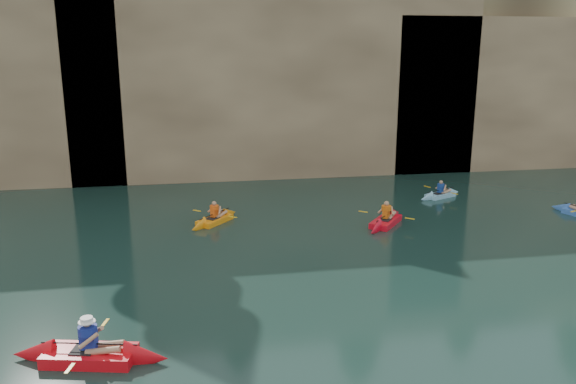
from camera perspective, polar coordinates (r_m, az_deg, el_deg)
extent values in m
cube|color=tan|center=(40.94, -5.37, 12.08)|extent=(70.00, 16.00, 12.00)
cube|color=tan|center=(33.84, -0.87, 11.19)|extent=(24.00, 2.40, 11.40)
cube|color=black|center=(33.26, -10.95, 3.77)|extent=(3.50, 1.00, 3.20)
cube|color=black|center=(35.72, 12.16, 5.47)|extent=(5.00, 1.00, 4.50)
cube|color=red|center=(15.27, -19.47, -15.34)|extent=(3.16, 1.58, 0.34)
cone|color=red|center=(14.81, -14.15, -15.90)|extent=(1.24, 1.12, 0.91)
cone|color=red|center=(15.84, -24.42, -14.71)|extent=(1.24, 1.12, 0.91)
cube|color=black|center=(15.25, -20.06, -14.81)|extent=(0.66, 0.67, 0.04)
cube|color=navy|center=(15.04, -19.63, -13.76)|extent=(0.44, 0.33, 0.57)
sphere|color=tan|center=(14.86, -19.76, -12.34)|extent=(0.24, 0.24, 0.24)
cylinder|color=black|center=(15.12, -19.57, -14.31)|extent=(2.36, 0.56, 0.04)
cube|color=yellow|center=(16.03, -18.07, -12.48)|extent=(0.17, 0.43, 0.02)
cube|color=yellow|center=(14.24, -21.29, -16.35)|extent=(0.17, 0.43, 0.02)
cylinder|color=white|center=(14.84, -19.78, -12.18)|extent=(0.41, 0.41, 0.11)
cube|color=orange|center=(25.31, -7.46, -2.80)|extent=(2.18, 2.41, 0.27)
cone|color=orange|center=(26.20, -5.91, -2.16)|extent=(1.13, 1.15, 0.74)
cone|color=orange|center=(24.43, -9.11, -3.49)|extent=(1.13, 1.15, 0.74)
cube|color=black|center=(25.16, -7.67, -2.66)|extent=(0.71, 0.72, 0.04)
cube|color=#F05B14|center=(25.19, -7.49, -1.95)|extent=(0.38, 0.40, 0.50)
sphere|color=tan|center=(25.10, -7.51, -1.16)|extent=(0.21, 0.21, 0.21)
cylinder|color=black|center=(25.23, -7.48, -2.20)|extent=(1.43, 1.71, 0.04)
cube|color=yellow|center=(25.82, -9.24, -1.88)|extent=(0.37, 0.33, 0.02)
cube|color=yellow|center=(24.66, -5.63, -2.54)|extent=(0.37, 0.33, 0.02)
cube|color=red|center=(25.21, 9.90, -2.94)|extent=(2.39, 2.67, 0.29)
cone|color=red|center=(26.39, 10.86, -2.20)|extent=(1.23, 1.26, 0.80)
cone|color=red|center=(24.04, 8.85, -3.75)|extent=(1.23, 1.26, 0.80)
cube|color=black|center=(25.04, 9.80, -2.78)|extent=(0.73, 0.74, 0.04)
cube|color=orange|center=(25.09, 9.94, -2.01)|extent=(0.41, 0.43, 0.53)
sphere|color=tan|center=(24.98, 9.98, -1.17)|extent=(0.22, 0.22, 0.22)
cylinder|color=black|center=(25.13, 9.93, -2.32)|extent=(1.52, 1.85, 0.04)
cube|color=yellow|center=(25.48, 7.65, -1.99)|extent=(0.38, 0.33, 0.02)
cube|color=yellow|center=(24.81, 12.27, -2.65)|extent=(0.38, 0.33, 0.02)
cube|color=#82C0DB|center=(30.46, 15.20, -0.28)|extent=(2.36, 1.59, 0.25)
cone|color=#82C0DB|center=(31.26, 16.48, 0.00)|extent=(1.01, 0.95, 0.68)
cone|color=#82C0DB|center=(29.67, 13.86, -0.58)|extent=(1.01, 0.95, 0.68)
cube|color=black|center=(30.32, 15.03, -0.15)|extent=(0.68, 0.62, 0.04)
cube|color=navy|center=(30.37, 15.25, 0.37)|extent=(0.36, 0.31, 0.45)
sphere|color=tan|center=(30.30, 15.29, 0.97)|extent=(0.19, 0.19, 0.19)
cylinder|color=black|center=(30.40, 15.24, 0.20)|extent=(1.84, 0.87, 0.04)
cube|color=yellow|center=(30.96, 13.97, 0.54)|extent=(0.25, 0.41, 0.02)
cube|color=yellow|center=(29.84, 16.55, -0.15)|extent=(0.25, 0.41, 0.02)
cone|color=#3C72CF|center=(30.01, 25.94, -1.43)|extent=(1.04, 1.15, 0.74)
cube|color=yellow|center=(28.49, 27.02, -1.76)|extent=(0.42, 0.23, 0.02)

